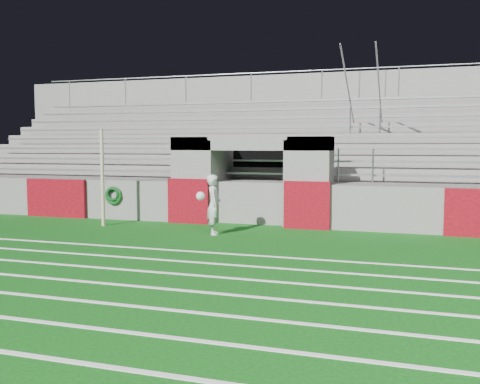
% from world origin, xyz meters
% --- Properties ---
extents(ground, '(90.00, 90.00, 0.00)m').
position_xyz_m(ground, '(0.00, 0.00, 0.00)').
color(ground, '#0C4A0F').
rests_on(ground, ground).
extents(field_post, '(0.11, 0.11, 2.81)m').
position_xyz_m(field_post, '(-3.98, 1.73, 1.40)').
color(field_post, '#BAAF8A').
rests_on(field_post, ground).
extents(field_markings, '(28.00, 8.09, 0.01)m').
position_xyz_m(field_markings, '(0.00, -5.00, 0.01)').
color(field_markings, white).
rests_on(field_markings, ground).
extents(stadium_structure, '(26.00, 8.48, 5.42)m').
position_xyz_m(stadium_structure, '(0.00, 7.97, 1.49)').
color(stadium_structure, '#64625F').
rests_on(stadium_structure, ground).
extents(goalkeeper_with_ball, '(0.68, 0.68, 1.59)m').
position_xyz_m(goalkeeper_with_ball, '(-0.37, 1.30, 0.80)').
color(goalkeeper_with_ball, silver).
rests_on(goalkeeper_with_ball, ground).
extents(hose_coil, '(0.59, 0.15, 0.59)m').
position_xyz_m(hose_coil, '(-4.37, 2.93, 0.78)').
color(hose_coil, '#0E4613').
rests_on(hose_coil, ground).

